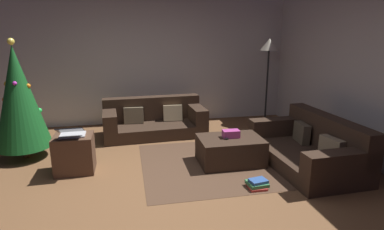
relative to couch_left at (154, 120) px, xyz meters
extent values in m
plane|color=brown|center=(-0.15, -2.24, -0.26)|extent=(6.40, 6.40, 0.00)
cube|color=#BCB7B2|center=(-0.15, 0.90, 1.04)|extent=(6.40, 0.12, 2.60)
cube|color=#332319|center=(0.01, -0.09, -0.15)|extent=(1.91, 0.99, 0.22)
cube|color=#332319|center=(-0.01, 0.23, 0.19)|extent=(1.87, 0.34, 0.45)
cube|color=#332319|center=(0.81, -0.05, 0.11)|extent=(0.29, 0.90, 0.29)
cube|color=#332319|center=(-0.80, -0.14, 0.11)|extent=(0.29, 0.90, 0.29)
cube|color=tan|center=(0.37, 0.05, 0.12)|extent=(0.37, 0.18, 0.31)
cube|color=brown|center=(-0.37, 0.01, 0.12)|extent=(0.37, 0.17, 0.31)
cube|color=#332319|center=(2.00, -1.95, -0.15)|extent=(1.05, 1.82, 0.22)
cube|color=#332319|center=(2.37, -1.93, 0.21)|extent=(0.31, 1.80, 0.49)
cube|color=#332319|center=(2.03, -2.72, 0.10)|extent=(0.99, 0.28, 0.28)
cube|color=#332319|center=(1.97, -1.18, 0.10)|extent=(0.99, 0.28, 0.28)
cube|color=#8C7A5B|center=(2.18, -2.30, 0.11)|extent=(0.19, 0.38, 0.30)
cube|color=brown|center=(2.16, -1.58, 0.11)|extent=(0.17, 0.37, 0.30)
cube|color=#332319|center=(0.98, -1.64, -0.07)|extent=(0.92, 0.66, 0.39)
cube|color=#B23F8C|center=(0.99, -1.61, 0.18)|extent=(0.25, 0.16, 0.11)
cube|color=black|center=(0.90, -1.63, 0.14)|extent=(0.06, 0.16, 0.02)
cylinder|color=brown|center=(-2.06, -0.80, -0.17)|extent=(0.10, 0.10, 0.18)
cone|color=#14511E|center=(-2.06, -0.80, 0.69)|extent=(0.80, 0.80, 1.54)
sphere|color=green|center=(-1.83, -0.67, 0.45)|extent=(0.09, 0.09, 0.09)
sphere|color=orange|center=(-2.24, -0.84, 0.67)|extent=(0.06, 0.06, 0.06)
sphere|color=#CC33BF|center=(-2.04, -0.94, 0.92)|extent=(0.06, 0.06, 0.06)
sphere|color=orange|center=(-1.90, -0.81, 0.86)|extent=(0.07, 0.07, 0.07)
sphere|color=yellow|center=(-2.18, -0.81, 0.90)|extent=(0.09, 0.09, 0.09)
sphere|color=red|center=(-2.17, -0.76, 0.99)|extent=(0.06, 0.06, 0.06)
sphere|color=#CC33BF|center=(-2.34, -0.87, 0.26)|extent=(0.07, 0.07, 0.07)
sphere|color=#CC33BF|center=(-2.19, -0.66, 0.63)|extent=(0.07, 0.07, 0.07)
sphere|color=red|center=(-1.85, -0.68, 0.42)|extent=(0.08, 0.08, 0.08)
sphere|color=green|center=(-1.90, -0.65, 0.49)|extent=(0.06, 0.06, 0.06)
sphere|color=#F2D84C|center=(-2.06, -0.80, 1.50)|extent=(0.10, 0.10, 0.10)
cube|color=#4C3323|center=(-1.23, -1.49, 0.00)|extent=(0.52, 0.44, 0.52)
cube|color=silver|center=(-1.23, -1.49, 0.27)|extent=(0.34, 0.27, 0.02)
cube|color=black|center=(-1.23, -1.68, 0.40)|extent=(0.34, 0.25, 0.12)
cube|color=#B7332D|center=(1.06, -2.49, -0.24)|extent=(0.22, 0.21, 0.03)
cube|color=#387A47|center=(1.07, -2.47, -0.21)|extent=(0.25, 0.24, 0.04)
cube|color=#2D5193|center=(1.08, -2.48, -0.17)|extent=(0.23, 0.19, 0.04)
cylinder|color=black|center=(2.42, 0.34, -0.25)|extent=(0.28, 0.28, 0.02)
cylinder|color=black|center=(2.42, 0.34, 0.50)|extent=(0.04, 0.04, 1.52)
cone|color=beige|center=(2.42, 0.34, 1.38)|extent=(0.36, 0.36, 0.24)
cube|color=#4B3424|center=(0.98, -1.64, -0.26)|extent=(2.60, 2.00, 0.01)
camera|label=1|loc=(-0.47, -5.89, 1.65)|focal=29.96mm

